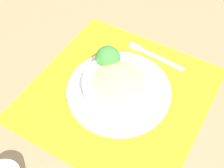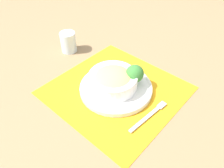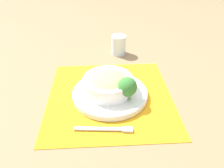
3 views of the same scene
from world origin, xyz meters
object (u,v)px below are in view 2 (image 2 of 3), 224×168
object	(u,v)px
broccoli_floret	(135,74)
fork	(152,114)
bowl	(113,79)
water_glass	(69,43)

from	to	relation	value
broccoli_floret	fork	bearing A→B (deg)	-19.87
broccoli_floret	fork	distance (m)	0.16
bowl	broccoli_floret	size ratio (longest dim) A/B	2.17
broccoli_floret	water_glass	size ratio (longest dim) A/B	0.91
bowl	water_glass	size ratio (longest dim) A/B	1.97
bowl	water_glass	world-z (taller)	water_glass
water_glass	broccoli_floret	bearing A→B (deg)	7.31
bowl	broccoli_floret	distance (m)	0.08
bowl	fork	xyz separation A→B (m)	(0.18, 0.02, -0.05)
bowl	fork	world-z (taller)	bowl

